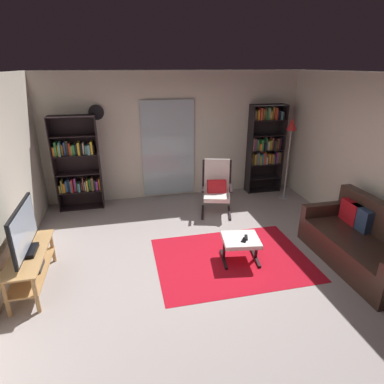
% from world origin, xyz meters
% --- Properties ---
extents(ground_plane, '(7.02, 7.02, 0.00)m').
position_xyz_m(ground_plane, '(0.00, 0.00, 0.00)').
color(ground_plane, '#A39795').
extents(wall_back, '(5.60, 0.06, 2.60)m').
position_xyz_m(wall_back, '(0.00, 2.90, 1.30)').
color(wall_back, silver).
rests_on(wall_back, ground).
extents(glass_door_panel, '(1.10, 0.01, 2.00)m').
position_xyz_m(glass_door_panel, '(-0.16, 2.83, 1.05)').
color(glass_door_panel, silver).
extents(area_rug, '(2.24, 1.64, 0.01)m').
position_xyz_m(area_rug, '(0.36, 0.16, 0.00)').
color(area_rug, red).
rests_on(area_rug, ground).
extents(tv_stand, '(0.41, 1.17, 0.50)m').
position_xyz_m(tv_stand, '(-2.37, 0.16, 0.33)').
color(tv_stand, tan).
rests_on(tv_stand, ground).
extents(television, '(0.20, 0.98, 0.63)m').
position_xyz_m(television, '(-2.36, 0.15, 0.80)').
color(television, black).
rests_on(television, tv_stand).
extents(bookshelf_near_tv, '(0.84, 0.30, 1.84)m').
position_xyz_m(bookshelf_near_tv, '(-1.98, 2.61, 0.90)').
color(bookshelf_near_tv, black).
rests_on(bookshelf_near_tv, ground).
extents(bookshelf_near_sofa, '(0.77, 0.30, 1.93)m').
position_xyz_m(bookshelf_near_sofa, '(1.96, 2.69, 1.06)').
color(bookshelf_near_sofa, black).
rests_on(bookshelf_near_sofa, ground).
extents(leather_sofa, '(0.85, 1.81, 0.88)m').
position_xyz_m(leather_sofa, '(2.15, -0.34, 0.31)').
color(leather_sofa, '#3A261E').
rests_on(leather_sofa, ground).
extents(lounge_armchair, '(0.72, 0.78, 1.02)m').
position_xyz_m(lounge_armchair, '(0.61, 1.83, 0.53)').
color(lounge_armchair, black).
rests_on(lounge_armchair, ground).
extents(ottoman, '(0.58, 0.55, 0.37)m').
position_xyz_m(ottoman, '(0.46, 0.12, 0.30)').
color(ottoman, white).
rests_on(ottoman, ground).
extents(tv_remote, '(0.08, 0.15, 0.02)m').
position_xyz_m(tv_remote, '(0.54, 0.10, 0.38)').
color(tv_remote, black).
rests_on(tv_remote, ottoman).
extents(cell_phone, '(0.14, 0.15, 0.01)m').
position_xyz_m(cell_phone, '(0.49, 0.05, 0.37)').
color(cell_phone, black).
rests_on(cell_phone, ottoman).
extents(floor_lamp_by_shelf, '(0.22, 0.22, 1.71)m').
position_xyz_m(floor_lamp_by_shelf, '(2.25, 2.16, 1.40)').
color(floor_lamp_by_shelf, '#A5A5AD').
rests_on(floor_lamp_by_shelf, ground).
extents(wall_clock, '(0.29, 0.03, 0.29)m').
position_xyz_m(wall_clock, '(-1.53, 2.82, 1.85)').
color(wall_clock, silver).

